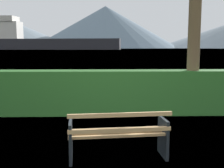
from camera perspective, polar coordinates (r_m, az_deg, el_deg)
The scene contains 6 objects.
ground_plane at distance 4.98m, azimuth 1.17°, elevation -14.85°, with size 1400.00×1400.00×0.00m, color olive.
water_surface at distance 311.08m, azimuth -1.31°, elevation 7.19°, with size 620.00×620.00×0.00m, color #7A99A8.
park_bench at distance 4.78m, azimuth 1.29°, elevation -10.40°, with size 1.73×0.74×0.87m.
hedge_row at distance 7.97m, azimuth 0.16°, elevation -1.67°, with size 6.84×0.75×1.25m, color #2D6B28.
cargo_ship_large at distance 241.37m, azimuth -14.46°, elevation 8.69°, with size 116.11×29.74×27.55m.
distant_hills at distance 593.62m, azimuth 6.53°, elevation 10.85°, with size 871.42×399.74×87.63m.
Camera 1 is at (-0.21, -4.60, 1.90)m, focal length 44.51 mm.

